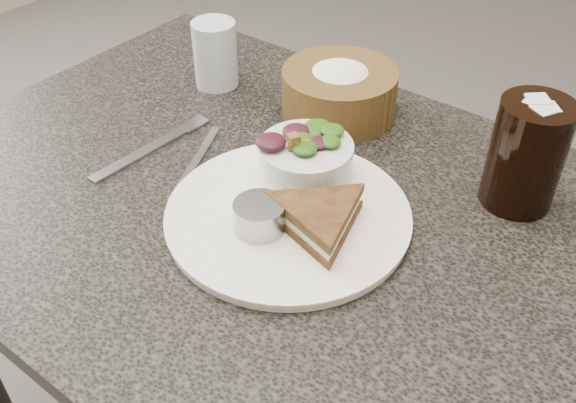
# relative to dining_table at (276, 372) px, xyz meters

# --- Properties ---
(dining_table) EXTENTS (1.00, 0.70, 0.75)m
(dining_table) POSITION_rel_dining_table_xyz_m (0.00, 0.00, 0.00)
(dining_table) COLOR black
(dining_table) RESTS_ON floor
(dinner_plate) EXTENTS (0.30, 0.30, 0.01)m
(dinner_plate) POSITION_rel_dining_table_xyz_m (0.04, -0.02, 0.38)
(dinner_plate) COLOR white
(dinner_plate) RESTS_ON dining_table
(sandwich) EXTENTS (0.17, 0.17, 0.04)m
(sandwich) POSITION_rel_dining_table_xyz_m (0.09, -0.03, 0.41)
(sandwich) COLOR brown
(sandwich) RESTS_ON dinner_plate
(salad_bowl) EXTENTS (0.16, 0.16, 0.07)m
(salad_bowl) POSITION_rel_dining_table_xyz_m (0.02, 0.05, 0.42)
(salad_bowl) COLOR silver
(salad_bowl) RESTS_ON dinner_plate
(dressing_ramekin) EXTENTS (0.08, 0.08, 0.04)m
(dressing_ramekin) POSITION_rel_dining_table_xyz_m (0.03, -0.07, 0.41)
(dressing_ramekin) COLOR gray
(dressing_ramekin) RESTS_ON dinner_plate
(orange_wedge) EXTENTS (0.07, 0.07, 0.02)m
(orange_wedge) POSITION_rel_dining_table_xyz_m (0.06, 0.04, 0.40)
(orange_wedge) COLOR orange
(orange_wedge) RESTS_ON dinner_plate
(fork) EXTENTS (0.03, 0.19, 0.00)m
(fork) POSITION_rel_dining_table_xyz_m (-0.21, -0.03, 0.38)
(fork) COLOR gray
(fork) RESTS_ON dining_table
(knife) EXTENTS (0.08, 0.17, 0.00)m
(knife) POSITION_rel_dining_table_xyz_m (-0.13, -0.01, 0.38)
(knife) COLOR #A1A2A4
(knife) RESTS_ON dining_table
(bread_basket) EXTENTS (0.19, 0.19, 0.10)m
(bread_basket) POSITION_rel_dining_table_xyz_m (-0.05, 0.22, 0.42)
(bread_basket) COLOR brown
(bread_basket) RESTS_ON dining_table
(cola_glass) EXTENTS (0.11, 0.11, 0.15)m
(cola_glass) POSITION_rel_dining_table_xyz_m (0.25, 0.19, 0.45)
(cola_glass) COLOR black
(cola_glass) RESTS_ON dining_table
(water_glass) EXTENTS (0.08, 0.08, 0.11)m
(water_glass) POSITION_rel_dining_table_xyz_m (-0.26, 0.18, 0.43)
(water_glass) COLOR #B2BEC9
(water_glass) RESTS_ON dining_table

